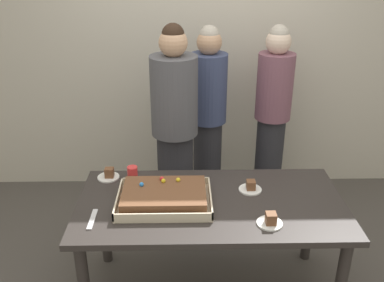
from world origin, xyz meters
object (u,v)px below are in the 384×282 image
(cake_server_utensil, at_px, (92,219))
(person_striped_tie_right, at_px, (175,133))
(party_table, at_px, (211,214))
(plated_slice_far_left, at_px, (270,221))
(person_serving_front, at_px, (272,116))
(drink_cup_nearest, at_px, (133,173))
(person_green_shirt_behind, at_px, (208,117))
(sheet_cake, at_px, (164,197))
(plated_slice_near_left, at_px, (109,175))
(plated_slice_near_right, at_px, (250,187))

(cake_server_utensil, relative_size, person_striped_tie_right, 0.12)
(party_table, xyz_separation_m, plated_slice_far_left, (0.32, -0.25, 0.12))
(person_serving_front, bearing_deg, drink_cup_nearest, -14.98)
(cake_server_utensil, bearing_deg, person_green_shirt_behind, 60.48)
(drink_cup_nearest, distance_m, person_green_shirt_behind, 1.02)
(sheet_cake, bearing_deg, plated_slice_far_left, -21.15)
(party_table, distance_m, plated_slice_near_left, 0.76)
(party_table, xyz_separation_m, drink_cup_nearest, (-0.52, 0.28, 0.14))
(plated_slice_near_right, height_order, cake_server_utensil, plated_slice_near_right)
(cake_server_utensil, distance_m, person_green_shirt_behind, 1.52)
(plated_slice_near_left, distance_m, person_striped_tie_right, 0.62)
(person_serving_front, bearing_deg, plated_slice_near_left, -19.77)
(party_table, bearing_deg, plated_slice_near_left, 155.40)
(sheet_cake, relative_size, plated_slice_near_right, 3.88)
(drink_cup_nearest, relative_size, cake_server_utensil, 0.50)
(party_table, relative_size, plated_slice_near_right, 11.16)
(plated_slice_far_left, xyz_separation_m, drink_cup_nearest, (-0.84, 0.53, 0.03))
(person_green_shirt_behind, bearing_deg, plated_slice_far_left, 27.80)
(plated_slice_near_left, relative_size, plated_slice_near_right, 1.00)
(party_table, xyz_separation_m, cake_server_utensil, (-0.70, -0.18, 0.09))
(party_table, distance_m, drink_cup_nearest, 0.61)
(party_table, relative_size, drink_cup_nearest, 16.74)
(plated_slice_near_right, xyz_separation_m, cake_server_utensil, (-0.97, -0.31, -0.02))
(party_table, distance_m, person_serving_front, 1.28)
(drink_cup_nearest, bearing_deg, plated_slice_far_left, -32.13)
(sheet_cake, distance_m, plated_slice_near_left, 0.51)
(party_table, distance_m, person_green_shirt_behind, 1.16)
(person_striped_tie_right, bearing_deg, cake_server_utensil, -23.08)
(party_table, height_order, plated_slice_near_right, plated_slice_near_right)
(party_table, height_order, person_striped_tie_right, person_striped_tie_right)
(plated_slice_near_left, relative_size, plated_slice_far_left, 1.00)
(sheet_cake, bearing_deg, plated_slice_near_right, 14.18)
(plated_slice_near_right, bearing_deg, sheet_cake, -165.82)
(plated_slice_far_left, relative_size, person_serving_front, 0.09)
(plated_slice_far_left, distance_m, person_green_shirt_behind, 1.41)
(party_table, height_order, drink_cup_nearest, drink_cup_nearest)
(cake_server_utensil, xyz_separation_m, person_green_shirt_behind, (0.74, 1.32, 0.12))
(plated_slice_near_right, distance_m, plated_slice_far_left, 0.38)
(drink_cup_nearest, bearing_deg, party_table, -28.66)
(person_serving_front, bearing_deg, sheet_cake, -0.01)
(party_table, xyz_separation_m, person_serving_front, (0.59, 1.12, 0.23))
(sheet_cake, height_order, plated_slice_far_left, sheet_cake)
(plated_slice_near_right, height_order, plated_slice_far_left, plated_slice_far_left)
(party_table, bearing_deg, person_striped_tie_right, 108.11)
(plated_slice_near_right, xyz_separation_m, drink_cup_nearest, (-0.78, 0.15, 0.03))
(plated_slice_far_left, distance_m, person_serving_front, 1.39)
(sheet_cake, height_order, person_striped_tie_right, person_striped_tie_right)
(drink_cup_nearest, bearing_deg, sheet_cake, -52.04)
(plated_slice_near_left, bearing_deg, plated_slice_near_right, -10.78)
(cake_server_utensil, bearing_deg, plated_slice_near_right, 17.93)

